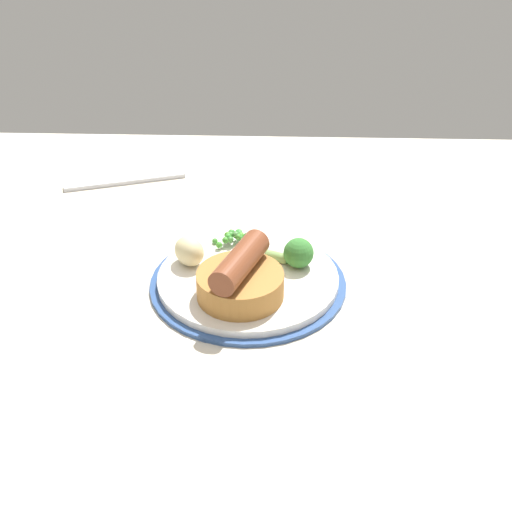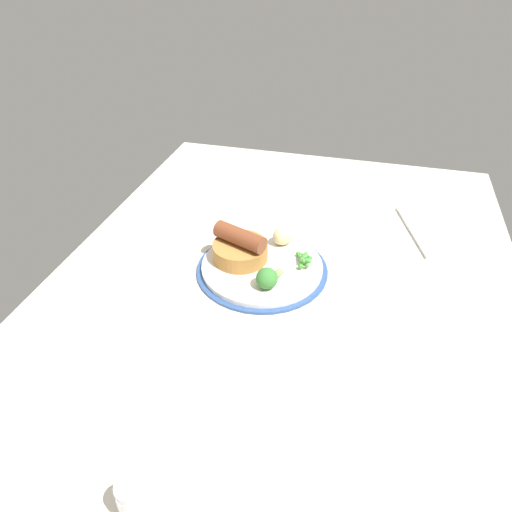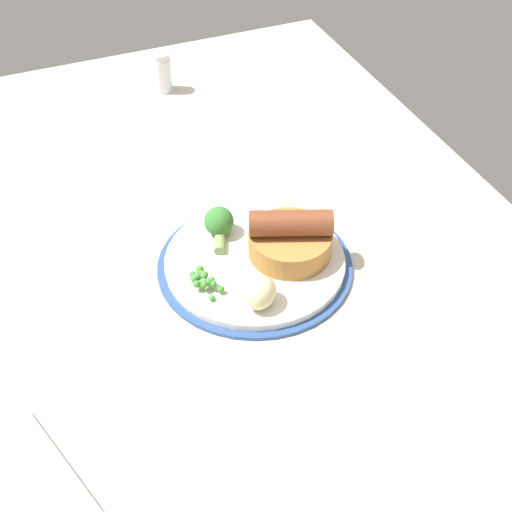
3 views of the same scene
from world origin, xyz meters
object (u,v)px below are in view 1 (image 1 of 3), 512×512
at_px(pea_pile, 236,237).
at_px(potato_chunk_2, 191,251).
at_px(dinner_plate, 250,281).
at_px(fork, 127,181).
at_px(sausage_pudding, 242,279).
at_px(broccoli_floret_near, 299,253).

height_order(pea_pile, potato_chunk_2, potato_chunk_2).
height_order(dinner_plate, fork, dinner_plate).
bearing_deg(fork, pea_pile, 114.94).
bearing_deg(sausage_pudding, potato_chunk_2, -113.66).
bearing_deg(fork, sausage_pudding, 104.29).
distance_m(pea_pile, broccoli_floret_near, 0.09).
bearing_deg(fork, dinner_plate, 109.16).
bearing_deg(pea_pile, broccoli_floret_near, 148.49).
height_order(broccoli_floret_near, fork, broccoli_floret_near).
bearing_deg(fork, potato_chunk_2, 99.95).
xyz_separation_m(pea_pile, potato_chunk_2, (0.05, 0.05, 0.01)).
relative_size(dinner_plate, potato_chunk_2, 5.64).
bearing_deg(dinner_plate, pea_pile, -74.19).
xyz_separation_m(dinner_plate, pea_pile, (0.02, -0.07, 0.02)).
bearing_deg(potato_chunk_2, pea_pile, -136.68).
bearing_deg(broccoli_floret_near, sausage_pudding, -112.80).
relative_size(sausage_pudding, pea_pile, 1.92).
relative_size(dinner_plate, fork, 1.28).
distance_m(broccoli_floret_near, potato_chunk_2, 0.13).
distance_m(sausage_pudding, potato_chunk_2, 0.09).
bearing_deg(potato_chunk_2, broccoli_floret_near, -179.65).
xyz_separation_m(pea_pile, broccoli_floret_near, (-0.08, 0.05, 0.01)).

